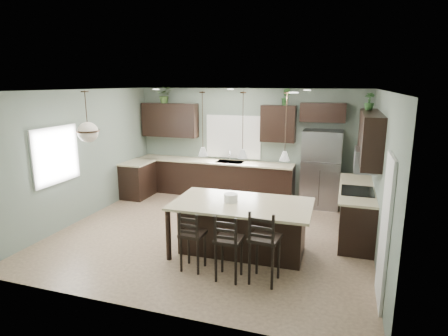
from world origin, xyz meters
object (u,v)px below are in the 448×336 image
serving_dish (231,198)px  plant_back_left (165,95)px  kitchen_island (242,228)px  bar_stool_center (229,246)px  bar_stool_right (265,246)px  refrigerator (321,169)px  bar_stool_left (193,240)px

serving_dish → plant_back_left: (-2.85, 3.25, 1.62)m
kitchen_island → serving_dish: bearing=180.0°
bar_stool_center → bar_stool_right: 0.54m
kitchen_island → bar_stool_right: 1.03m
refrigerator → bar_stool_center: refrigerator is taller
serving_dish → bar_stool_right: (0.79, -0.84, -0.42)m
serving_dish → refrigerator: bearing=66.9°
bar_stool_left → bar_stool_center: bearing=-8.6°
kitchen_island → bar_stool_center: (0.05, -0.92, 0.06)m
kitchen_island → refrigerator: bearing=68.9°
serving_dish → plant_back_left: 4.62m
refrigerator → bar_stool_center: bearing=-104.8°
kitchen_island → plant_back_left: 4.95m
bar_stool_center → kitchen_island: bearing=93.0°
plant_back_left → refrigerator: bearing=-2.4°
kitchen_island → bar_stool_left: bearing=-126.6°
refrigerator → bar_stool_right: bearing=-97.6°
kitchen_island → bar_stool_center: bearing=-87.9°
serving_dish → bar_stool_right: bar_stool_right is taller
kitchen_island → plant_back_left: plant_back_left is taller
refrigerator → bar_stool_right: refrigerator is taller
bar_stool_right → plant_back_left: 5.85m
plant_back_left → bar_stool_center: bearing=-53.3°
kitchen_island → bar_stool_right: bar_stool_right is taller
kitchen_island → bar_stool_center: size_ratio=2.25×
kitchen_island → plant_back_left: size_ratio=5.51×
bar_stool_right → plant_back_left: bearing=137.0°
serving_dish → bar_stool_center: bearing=-74.6°
kitchen_island → serving_dish: 0.57m
serving_dish → bar_stool_right: 1.22m
refrigerator → plant_back_left: plant_back_left is taller
kitchen_island → serving_dish: serving_dish is taller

